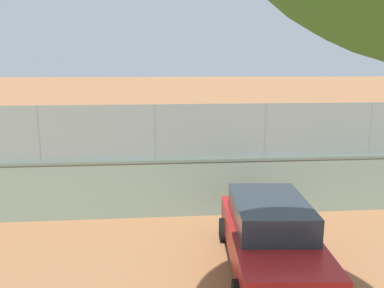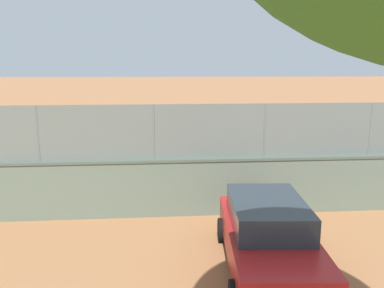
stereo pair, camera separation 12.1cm
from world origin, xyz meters
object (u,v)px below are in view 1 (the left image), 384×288
player_foreground_swinging (188,143)px  parked_car_red (270,234)px  spare_ball_by_wall (104,205)px  sports_ball (162,147)px  player_crossing_court (235,143)px  player_near_wall_returning (136,143)px

player_foreground_swinging → parked_car_red: player_foreground_swinging is taller
spare_ball_by_wall → parked_car_red: bearing=134.5°
sports_ball → player_foreground_swinging: bearing=-118.9°
sports_ball → parked_car_red: parked_car_red is taller
player_foreground_swinging → parked_car_red: 9.95m
sports_ball → spare_ball_by_wall: (1.94, 3.20, -1.26)m
player_foreground_swinging → parked_car_red: size_ratio=0.37×
player_foreground_swinging → spare_ball_by_wall: bearing=59.7°
spare_ball_by_wall → player_foreground_swinging: bearing=-120.3°
player_crossing_court → sports_ball: bearing=32.0°
player_near_wall_returning → parked_car_red: bearing=109.1°
player_crossing_court → spare_ball_by_wall: (5.35, 5.32, -0.96)m
player_near_wall_returning → player_crossing_court: bearing=169.2°
player_near_wall_returning → player_crossing_court: player_crossing_court is taller
player_foreground_swinging → spare_ball_by_wall: player_foreground_swinging is taller
player_crossing_court → player_near_wall_returning: bearing=-10.8°
player_crossing_court → sports_ball: size_ratio=16.45×
sports_ball → parked_car_red: size_ratio=0.02×
player_crossing_court → player_foreground_swinging: bearing=-2.1°
spare_ball_by_wall → parked_car_red: (-4.38, 4.47, 0.79)m
player_foreground_swinging → player_near_wall_returning: size_ratio=1.10×
player_crossing_court → parked_car_red: bearing=84.4°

